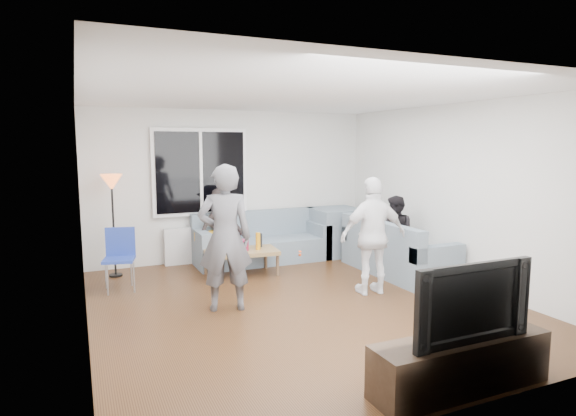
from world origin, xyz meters
name	(u,v)px	position (x,y,z in m)	size (l,w,h in m)	color
floor	(300,305)	(0.00, 0.00, -0.02)	(5.00, 5.50, 0.04)	#56351C
ceiling	(300,94)	(0.00, 0.00, 2.62)	(5.00, 5.50, 0.04)	white
wall_back	(233,185)	(0.00, 2.77, 1.30)	(5.00, 0.04, 2.60)	silver
wall_front	(464,244)	(0.00, -2.77, 1.30)	(5.00, 0.04, 2.60)	silver
wall_left	(79,214)	(-2.52, 0.00, 1.30)	(0.04, 5.50, 2.60)	silver
wall_right	(457,194)	(2.52, 0.00, 1.30)	(0.04, 5.50, 2.60)	silver
window_frame	(200,172)	(-0.60, 2.69, 1.55)	(1.62, 0.06, 1.47)	white
window_glass	(201,172)	(-0.60, 2.65, 1.55)	(1.50, 0.02, 1.35)	black
window_mullion	(201,172)	(-0.60, 2.64, 1.55)	(0.05, 0.03, 1.35)	white
radiator	(203,244)	(-0.60, 2.65, 0.31)	(1.30, 0.12, 0.62)	silver
potted_plant	(216,216)	(-0.36, 2.62, 0.80)	(0.19, 0.16, 0.35)	#2E5B24
vase	(196,223)	(-0.72, 2.62, 0.70)	(0.15, 0.15, 0.15)	silver
sofa_back_section	(262,237)	(0.35, 2.27, 0.42)	(2.30, 0.85, 0.85)	slate
sofa_right_section	(398,247)	(2.02, 0.70, 0.42)	(0.85, 2.00, 0.85)	slate
sofa_corner	(336,231)	(1.80, 2.27, 0.42)	(0.85, 0.85, 0.85)	slate
cushion_yellow	(209,237)	(-0.59, 2.25, 0.51)	(0.38, 0.32, 0.14)	gold
cushion_red	(224,235)	(-0.31, 2.33, 0.51)	(0.36, 0.30, 0.13)	maroon
coffee_table	(242,263)	(-0.26, 1.57, 0.20)	(1.10, 0.60, 0.40)	olive
pitcher	(243,245)	(-0.24, 1.53, 0.49)	(0.17, 0.17, 0.17)	maroon
side_chair	(119,260)	(-2.05, 1.50, 0.43)	(0.40, 0.40, 0.86)	#243B9E
floor_lamp	(114,226)	(-2.05, 2.30, 0.78)	(0.32, 0.32, 1.56)	orange
player_left	(225,238)	(-0.92, 0.16, 0.89)	(0.65, 0.43, 1.78)	#535358
player_right	(373,236)	(1.08, -0.02, 0.79)	(0.93, 0.39, 1.59)	white
spectator_right	(396,235)	(2.02, 0.75, 0.61)	(0.59, 0.46, 1.22)	black
spectator_back	(222,227)	(-0.36, 2.30, 0.65)	(0.84, 0.48, 1.30)	black
tv_console	(460,364)	(0.29, -2.50, 0.22)	(1.60, 0.40, 0.44)	#312318
television	(464,299)	(0.29, -2.50, 0.77)	(1.14, 0.15, 0.65)	black
bottle_e	(260,240)	(0.08, 1.66, 0.51)	(0.07, 0.07, 0.22)	black
bottle_d	(258,241)	(-0.01, 1.49, 0.53)	(0.07, 0.07, 0.27)	orange
bottle_b	(236,245)	(-0.37, 1.47, 0.51)	(0.08, 0.08, 0.22)	#188824
bottle_a	(218,244)	(-0.61, 1.62, 0.52)	(0.07, 0.07, 0.23)	#D34C0C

